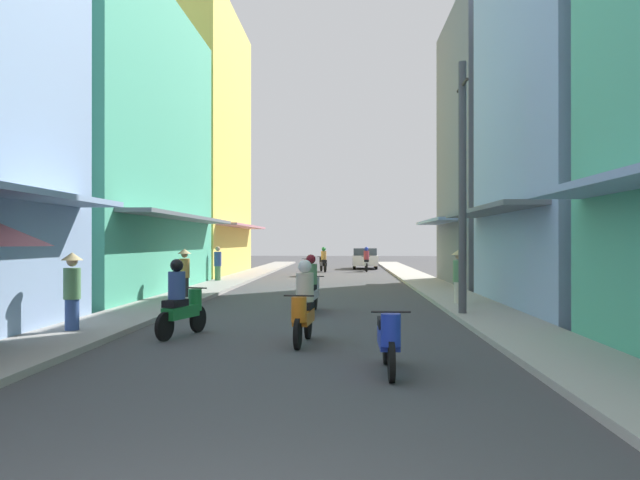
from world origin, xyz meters
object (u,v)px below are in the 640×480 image
Objects in this scene: motorbike_maroon at (306,267)px; motorbike_green at (181,302)px; motorbike_orange at (303,306)px; motorbike_black at (323,261)px; motorbike_blue at (389,339)px; pedestrian_midway at (72,289)px; utility_pole at (462,187)px; pedestrian_far at (184,271)px; parked_car at (365,258)px; pedestrian_foreground at (218,265)px; motorbike_white at (366,261)px; motorbike_silver at (312,286)px; pedestrian_crossing at (459,275)px.

motorbike_green is (-1.12, -21.72, 0.20)m from motorbike_maroon.
motorbike_green is 0.97× the size of motorbike_orange.
motorbike_orange is (0.65, -27.32, 0.00)m from motorbike_black.
motorbike_maroon is 25.17m from motorbike_blue.
motorbike_blue is 1.06× the size of pedestrian_midway.
pedestrian_midway is at bearing 152.09° from motorbike_blue.
utility_pole is at bearing 70.72° from motorbike_blue.
utility_pole is at bearing 21.35° from pedestrian_midway.
motorbike_orange is at bearing -61.59° from pedestrian_far.
parked_car is 0.64× the size of utility_pole.
motorbike_blue is at bearing -86.03° from motorbike_black.
pedestrian_foreground is (-6.58, 19.23, 0.35)m from motorbike_blue.
parked_car is 2.43× the size of pedestrian_midway.
motorbike_maroon is 19.30m from utility_pole.
pedestrian_far is at bearing 118.41° from motorbike_orange.
motorbike_black is at bearing 91.36° from motorbike_orange.
motorbike_orange is at bearing -16.37° from motorbike_green.
pedestrian_midway is at bearing -98.85° from motorbike_black.
motorbike_orange is (2.53, -0.74, 0.00)m from motorbike_green.
motorbike_white is 1.00× the size of motorbike_silver.
motorbike_maroon and motorbike_blue have the same top height.
utility_pole is (6.27, 3.33, 2.61)m from motorbike_green.
motorbike_blue is at bearing -39.74° from motorbike_green.
motorbike_orange is (0.13, -5.09, 0.00)m from motorbike_silver.
motorbike_orange is 0.44× the size of parked_car.
pedestrian_foreground reaches higher than motorbike_blue.
motorbike_black is 0.43× the size of parked_car.
pedestrian_crossing reaches higher than motorbike_green.
motorbike_white is at bearing -90.69° from parked_car.
motorbike_green is 1.04× the size of pedestrian_crossing.
motorbike_orange is at bearing -8.85° from pedestrian_midway.
motorbike_white is at bearing 71.41° from pedestrian_far.
utility_pole is at bearing -98.32° from pedestrian_crossing.
motorbike_white is 1.00× the size of motorbike_blue.
motorbike_black is 21.29m from pedestrian_crossing.
motorbike_white is 13.27m from pedestrian_foreground.
motorbike_silver is (-2.23, -22.71, 0.00)m from motorbike_white.
motorbike_black is 1.05× the size of pedestrian_foreground.
utility_pole is at bearing -14.63° from motorbike_silver.
motorbike_black is (0.76, 4.86, 0.20)m from motorbike_maroon.
pedestrian_foreground is at bearing 113.42° from motorbike_silver.
motorbike_white is at bearing 85.69° from motorbike_orange.
motorbike_blue is at bearing -78.49° from motorbike_silver.
parked_car is 16.89m from pedestrian_foreground.
motorbike_silver is (2.40, 4.35, 0.00)m from motorbike_green.
pedestrian_foreground is (-0.37, 15.94, -0.11)m from pedestrian_midway.
motorbike_black is at bearing 81.15° from pedestrian_midway.
motorbike_silver is (1.28, -17.38, 0.20)m from motorbike_maroon.
parked_car is at bearing 94.42° from pedestrian_crossing.
motorbike_black reaches higher than parked_car.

